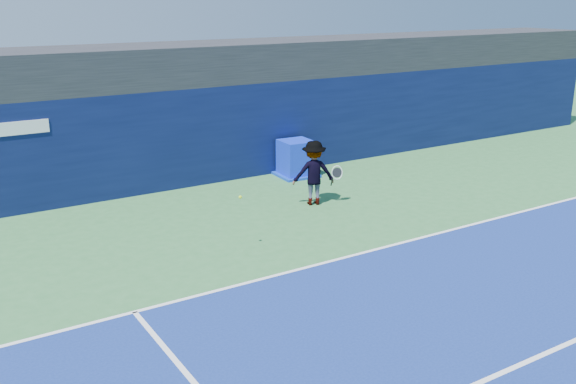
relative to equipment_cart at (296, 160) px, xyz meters
name	(u,v)px	position (x,y,z in m)	size (l,w,h in m)	color
ground	(446,309)	(-2.69, -9.38, -0.54)	(80.00, 80.00, 0.00)	#316E39
baseline	(349,256)	(-2.69, -6.38, -0.53)	(24.00, 0.10, 0.01)	white
service_line	(536,358)	(-2.69, -11.38, -0.53)	(24.00, 0.10, 0.01)	white
stadium_band	(189,63)	(-2.69, 2.12, 3.06)	(36.00, 3.00, 1.20)	black
back_wall_assembly	(205,134)	(-2.69, 1.12, 0.96)	(36.00, 1.03, 3.00)	#0A1239
equipment_cart	(296,160)	(0.00, 0.00, 0.00)	(1.30, 1.30, 1.18)	#0E26C7
tennis_player	(314,173)	(-1.20, -2.76, 0.37)	(1.43, 1.08, 1.82)	white
tennis_ball	(240,197)	(-4.55, -4.73, 0.75)	(0.08, 0.08, 0.08)	#B8DA18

